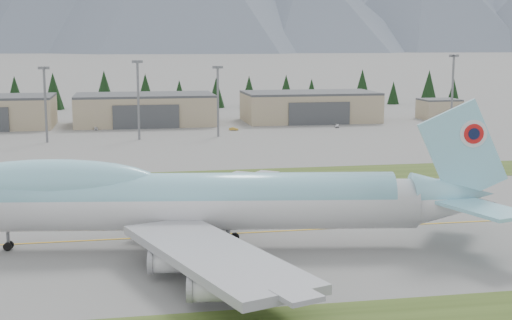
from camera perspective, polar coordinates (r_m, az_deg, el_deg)
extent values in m
plane|color=slate|center=(109.61, 1.59, -5.74)|extent=(7000.00, 7000.00, 0.00)
cube|color=#324619|center=(152.80, -1.96, -1.41)|extent=(400.00, 18.00, 0.08)
cube|color=gold|center=(109.61, 1.59, -5.74)|extent=(400.00, 0.40, 0.02)
cylinder|color=silver|center=(99.70, -4.43, -3.60)|extent=(60.55, 15.93, 6.99)
cylinder|color=#8ACEE2|center=(99.47, -5.06, -2.88)|extent=(56.22, 14.75, 6.45)
ellipsoid|color=#8ACEE2|center=(101.98, -16.00, -1.74)|extent=(30.21, 10.31, 6.45)
cone|color=silver|center=(104.34, 15.46, -3.33)|extent=(13.78, 8.70, 6.85)
cone|color=#8ACEE2|center=(104.07, 15.49, -2.64)|extent=(12.62, 7.93, 6.23)
cube|color=#8ACEE2|center=(103.35, 16.20, 0.64)|extent=(12.96, 2.59, 14.83)
cylinder|color=silver|center=(103.82, 16.87, 2.08)|extent=(3.86, 0.79, 3.87)
cylinder|color=red|center=(103.92, 16.85, 2.09)|extent=(2.79, 0.63, 2.79)
cylinder|color=#0C1433|center=(104.02, 16.83, 2.10)|extent=(1.63, 0.45, 1.61)
cube|color=#8ACEE2|center=(110.86, 15.55, -2.26)|extent=(11.91, 13.41, 0.49)
cube|color=#8ACEE2|center=(98.92, 17.77, -3.75)|extent=(9.52, 13.16, 0.49)
cube|color=#9B9CA3|center=(117.36, -3.00, -2.58)|extent=(27.42, 31.96, 1.07)
cube|color=#9B9CA3|center=(83.00, -3.44, -7.65)|extent=(20.33, 33.80, 1.07)
cylinder|color=silver|center=(113.82, -5.52, -4.04)|extent=(5.93, 3.49, 2.69)
cylinder|color=silver|center=(123.35, -2.79, -2.95)|extent=(5.93, 3.49, 2.69)
cylinder|color=silver|center=(87.97, -6.61, -8.10)|extent=(5.93, 3.49, 2.69)
cylinder|color=silver|center=(78.23, -3.29, -10.30)|extent=(5.93, 3.49, 2.69)
cylinder|color=slate|center=(105.56, -19.21, -6.14)|extent=(0.54, 0.54, 2.58)
cylinder|color=slate|center=(104.08, -5.21, -5.80)|extent=(0.69, 0.69, 2.79)
cylinder|color=slate|center=(97.88, -5.42, -6.79)|extent=(0.69, 0.69, 2.79)
cylinder|color=slate|center=(103.91, -2.24, -5.79)|extent=(0.69, 0.69, 2.79)
cylinder|color=slate|center=(97.70, -2.25, -6.78)|extent=(0.69, 0.69, 2.79)
cylinder|color=black|center=(105.35, -19.26, -6.57)|extent=(1.23, 0.55, 1.18)
cylinder|color=black|center=(106.14, -19.12, -6.44)|extent=(1.23, 0.55, 1.18)
cylinder|color=black|center=(104.28, -5.20, -6.20)|extent=(1.36, 0.72, 1.29)
cylinder|color=black|center=(98.10, -5.42, -7.21)|extent=(1.36, 0.72, 1.29)
cylinder|color=black|center=(104.11, -2.23, -6.19)|extent=(1.36, 0.72, 1.29)
cylinder|color=black|center=(97.91, -2.25, -7.21)|extent=(1.36, 0.72, 1.29)
cube|color=tan|center=(254.63, -8.88, 3.95)|extent=(48.00, 26.00, 10.00)
cube|color=#3D4043|center=(254.19, -8.91, 5.16)|extent=(48.00, 26.00, 0.80)
cube|color=#3D4043|center=(241.49, -8.78, 3.43)|extent=(22.08, 0.60, 8.00)
cube|color=tan|center=(263.28, 4.32, 4.21)|extent=(48.00, 26.00, 10.00)
cube|color=#3D4043|center=(262.86, 4.33, 5.38)|extent=(48.00, 26.00, 0.80)
cube|color=#3D4043|center=(250.60, 5.09, 3.71)|extent=(22.08, 0.60, 8.00)
cube|color=tan|center=(278.60, 14.43, 3.92)|extent=(14.00, 12.00, 7.00)
cube|color=#3D4043|center=(278.28, 14.46, 4.70)|extent=(14.00, 12.00, 0.60)
cylinder|color=slate|center=(213.97, -16.49, 4.15)|extent=(0.70, 0.70, 21.04)
cube|color=slate|center=(213.33, -16.62, 7.07)|extent=(3.20, 3.20, 0.80)
cylinder|color=slate|center=(214.23, -9.39, 4.63)|extent=(0.70, 0.70, 22.65)
cube|color=slate|center=(213.61, -9.48, 7.77)|extent=(3.20, 3.20, 0.80)
cylinder|color=slate|center=(218.59, -3.06, 4.59)|extent=(0.70, 0.70, 20.80)
cube|color=slate|center=(217.96, -3.09, 7.42)|extent=(3.20, 3.20, 0.80)
cylinder|color=slate|center=(240.43, 15.43, 5.09)|extent=(0.70, 0.70, 23.99)
cube|color=slate|center=(239.89, 15.55, 8.04)|extent=(3.20, 3.20, 0.80)
imported|color=silver|center=(242.05, -12.69, 2.37)|extent=(1.55, 3.22, 1.06)
imported|color=#B38A2C|center=(234.82, -1.80, 2.38)|extent=(3.30, 2.00, 1.03)
imported|color=#B2B2B7|center=(244.25, 6.51, 2.60)|extent=(2.43, 3.95, 1.07)
cone|color=black|center=(323.21, -18.73, 5.11)|extent=(8.21, 8.21, 14.66)
cone|color=black|center=(319.62, -15.91, 5.32)|extent=(8.93, 8.93, 15.94)
cone|color=black|center=(313.95, -12.03, 5.49)|extent=(9.44, 9.44, 16.86)
cone|color=black|center=(312.29, -8.83, 5.44)|extent=(8.68, 8.68, 15.51)
cone|color=black|center=(316.86, -6.15, 5.27)|extent=(6.93, 6.93, 12.38)
cone|color=black|center=(317.60, -3.20, 5.41)|extent=(7.50, 7.50, 13.40)
cone|color=black|center=(323.97, -0.55, 5.54)|extent=(7.75, 7.75, 13.84)
cone|color=black|center=(320.86, 2.43, 5.56)|extent=(8.13, 8.13, 14.52)
cone|color=black|center=(329.27, 4.47, 5.45)|extent=(6.92, 6.92, 12.35)
cone|color=black|center=(330.55, 8.49, 5.76)|extent=(9.33, 9.33, 16.67)
cone|color=black|center=(342.10, 10.93, 5.31)|extent=(5.99, 5.99, 10.70)
cone|color=black|center=(343.85, 13.66, 5.68)|extent=(8.96, 8.96, 16.00)
cone|color=black|center=(349.30, 15.53, 5.31)|extent=(6.56, 6.56, 11.71)
cone|color=#444E5A|center=(2297.01, 3.97, 12.38)|extent=(736.85, 736.85, 299.25)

